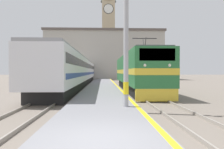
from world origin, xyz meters
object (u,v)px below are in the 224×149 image
Objects in this scene: locomotive_train at (137,72)px; passenger_train at (83,71)px; catenary_mast at (128,26)px; clock_tower at (108,32)px.

passenger_train is (-7.01, 16.64, 0.11)m from locomotive_train.
catenary_mast is 56.21m from clock_tower.
catenary_mast is at bearing -90.45° from clock_tower.
clock_tower reaches higher than catenary_mast.
locomotive_train is 0.65× the size of clock_tower.
clock_tower is (0.44, 55.34, 9.80)m from catenary_mast.
passenger_train is 2.06× the size of clock_tower.
catenary_mast reaches higher than passenger_train.
clock_tower is at bearing 79.07° from passenger_train.
passenger_train is at bearing 112.84° from locomotive_train.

